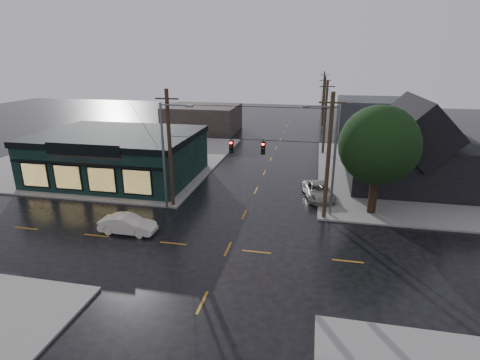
% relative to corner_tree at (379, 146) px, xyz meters
% --- Properties ---
extents(ground_plane, '(160.00, 160.00, 0.00)m').
position_rel_corner_tree_xyz_m(ground_plane, '(-10.39, -8.28, -5.88)').
color(ground_plane, black).
extents(sidewalk_nw, '(28.00, 28.00, 0.15)m').
position_rel_corner_tree_xyz_m(sidewalk_nw, '(-30.39, 11.72, -5.81)').
color(sidewalk_nw, gray).
rests_on(sidewalk_nw, ground).
extents(sidewalk_ne, '(28.00, 28.00, 0.15)m').
position_rel_corner_tree_xyz_m(sidewalk_ne, '(9.61, 11.72, -5.81)').
color(sidewalk_ne, gray).
rests_on(sidewalk_ne, ground).
extents(pizza_shop, '(16.30, 12.34, 4.90)m').
position_rel_corner_tree_xyz_m(pizza_shop, '(-25.39, 4.66, -3.32)').
color(pizza_shop, black).
rests_on(pizza_shop, ground).
extents(ne_building, '(12.60, 11.60, 8.75)m').
position_rel_corner_tree_xyz_m(ne_building, '(4.61, 8.72, -1.41)').
color(ne_building, black).
rests_on(ne_building, ground).
extents(corner_tree, '(6.36, 6.36, 8.94)m').
position_rel_corner_tree_xyz_m(corner_tree, '(0.00, 0.00, 0.00)').
color(corner_tree, black).
rests_on(corner_tree, ground).
extents(utility_pole_nw, '(2.00, 0.32, 10.15)m').
position_rel_corner_tree_xyz_m(utility_pole_nw, '(-16.89, -1.78, -5.88)').
color(utility_pole_nw, black).
rests_on(utility_pole_nw, ground).
extents(utility_pole_ne, '(2.00, 0.32, 10.15)m').
position_rel_corner_tree_xyz_m(utility_pole_ne, '(-3.89, -1.78, -5.88)').
color(utility_pole_ne, black).
rests_on(utility_pole_ne, ground).
extents(utility_pole_far_a, '(2.00, 0.32, 9.65)m').
position_rel_corner_tree_xyz_m(utility_pole_far_a, '(-3.89, 19.72, -5.88)').
color(utility_pole_far_a, black).
rests_on(utility_pole_far_a, ground).
extents(utility_pole_far_b, '(2.00, 0.32, 9.15)m').
position_rel_corner_tree_xyz_m(utility_pole_far_b, '(-3.89, 39.72, -5.88)').
color(utility_pole_far_b, black).
rests_on(utility_pole_far_b, ground).
extents(utility_pole_far_c, '(2.00, 0.32, 9.15)m').
position_rel_corner_tree_xyz_m(utility_pole_far_c, '(-3.89, 59.72, -5.88)').
color(utility_pole_far_c, black).
rests_on(utility_pole_far_c, ground).
extents(span_signal_assembly, '(13.00, 0.48, 1.23)m').
position_rel_corner_tree_xyz_m(span_signal_assembly, '(-10.30, -1.78, -0.18)').
color(span_signal_assembly, black).
rests_on(span_signal_assembly, ground).
extents(streetlight_nw, '(5.40, 0.30, 9.15)m').
position_rel_corner_tree_xyz_m(streetlight_nw, '(-17.19, -2.48, -5.88)').
color(streetlight_nw, slate).
rests_on(streetlight_nw, ground).
extents(streetlight_ne, '(5.40, 0.30, 9.15)m').
position_rel_corner_tree_xyz_m(streetlight_ne, '(-3.39, -1.08, -5.88)').
color(streetlight_ne, slate).
rests_on(streetlight_ne, ground).
extents(bg_building_west, '(12.00, 10.00, 4.40)m').
position_rel_corner_tree_xyz_m(bg_building_west, '(-24.39, 31.72, -3.68)').
color(bg_building_west, '#342826').
rests_on(bg_building_west, ground).
extents(bg_building_east, '(14.00, 12.00, 5.60)m').
position_rel_corner_tree_xyz_m(bg_building_east, '(5.61, 36.72, -3.08)').
color(bg_building_east, '#28282D').
rests_on(bg_building_east, ground).
extents(sedan_cream, '(4.24, 1.48, 1.40)m').
position_rel_corner_tree_xyz_m(sedan_cream, '(-18.28, -7.40, -5.18)').
color(sedan_cream, beige).
rests_on(sedan_cream, ground).
extents(suv_silver, '(3.41, 5.47, 1.41)m').
position_rel_corner_tree_xyz_m(suv_silver, '(-4.39, 2.83, -5.17)').
color(suv_silver, gray).
rests_on(suv_silver, ground).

